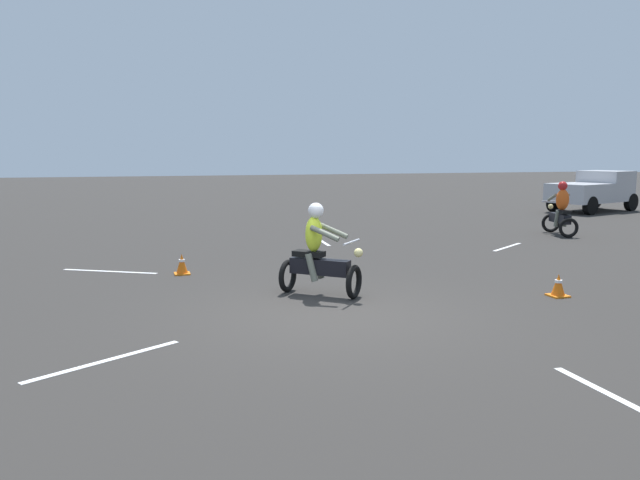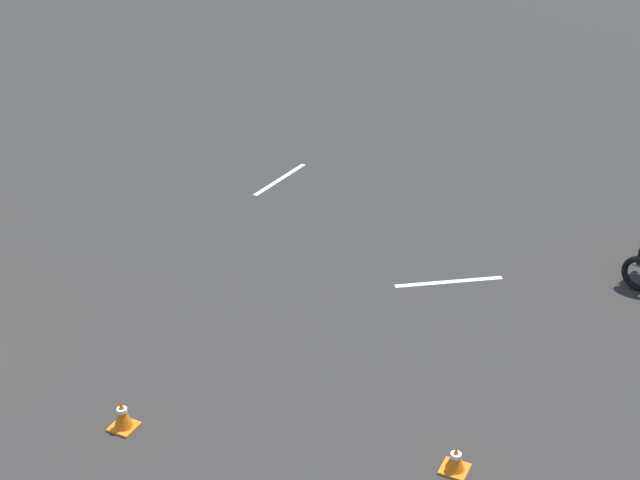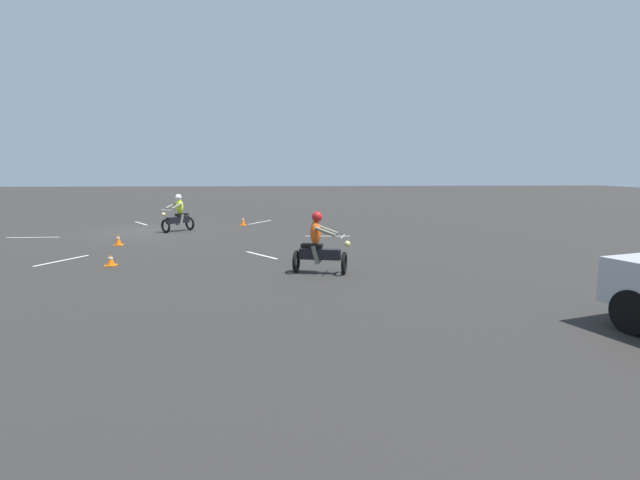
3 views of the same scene
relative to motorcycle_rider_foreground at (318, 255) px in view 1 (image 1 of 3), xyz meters
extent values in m
plane|color=#2D2B28|center=(1.32, -0.15, -0.73)|extent=(120.00, 120.00, 0.00)
torus|color=black|center=(0.45, 0.52, -0.43)|extent=(0.52, 0.47, 0.60)
torus|color=black|center=(-0.41, -0.46, -0.43)|extent=(0.52, 0.47, 0.60)
cube|color=black|center=(0.02, 0.03, -0.21)|extent=(0.91, 0.99, 0.28)
cube|color=black|center=(-0.12, -0.14, 0.01)|extent=(0.56, 0.59, 0.10)
cylinder|color=silver|center=(0.42, 0.48, 0.27)|extent=(0.55, 0.49, 0.04)
sphere|color=#F2E08C|center=(0.50, 0.58, 0.09)|extent=(0.23, 0.23, 0.16)
ellipsoid|color=#D8F233|center=(-0.06, -0.06, 0.37)|extent=(0.49, 0.47, 0.64)
cylinder|color=slate|center=(0.29, 0.03, 0.42)|extent=(0.43, 0.47, 0.27)
cylinder|color=slate|center=(-0.01, 0.29, 0.42)|extent=(0.43, 0.47, 0.27)
cylinder|color=slate|center=(0.06, -0.14, -0.21)|extent=(0.25, 0.26, 0.51)
cylinder|color=slate|center=(-0.15, 0.04, -0.21)|extent=(0.25, 0.26, 0.51)
sphere|color=white|center=(-0.03, -0.03, 0.79)|extent=(0.40, 0.40, 0.28)
torus|color=black|center=(-6.33, 9.65, -0.43)|extent=(0.25, 0.61, 0.60)
torus|color=black|center=(-5.07, 9.32, -0.43)|extent=(0.25, 0.61, 0.60)
cube|color=black|center=(-5.70, 9.48, -0.21)|extent=(1.13, 0.51, 0.28)
cube|color=black|center=(-5.48, 9.43, 0.01)|extent=(0.61, 0.39, 0.10)
cylinder|color=silver|center=(-6.28, 9.63, 0.27)|extent=(0.21, 0.69, 0.04)
sphere|color=#F2E08C|center=(-6.40, 9.67, 0.09)|extent=(0.19, 0.19, 0.16)
ellipsoid|color=#EA5919|center=(-5.58, 9.45, 0.37)|extent=(0.37, 0.46, 0.64)
cylinder|color=slate|center=(-5.82, 9.72, 0.42)|extent=(0.55, 0.22, 0.27)
cylinder|color=slate|center=(-5.92, 9.33, 0.42)|extent=(0.55, 0.22, 0.27)
cylinder|color=slate|center=(-5.56, 9.59, -0.21)|extent=(0.27, 0.18, 0.51)
cylinder|color=slate|center=(-5.63, 9.32, -0.21)|extent=(0.27, 0.18, 0.51)
sphere|color=red|center=(-5.62, 9.46, 0.79)|extent=(0.34, 0.34, 0.28)
cylinder|color=black|center=(-11.60, 17.72, -0.35)|extent=(0.47, 0.80, 0.76)
cylinder|color=black|center=(-13.22, 17.19, -0.35)|extent=(0.47, 0.80, 0.76)
cylinder|color=black|center=(-10.63, 14.77, -0.35)|extent=(0.47, 0.80, 0.76)
cylinder|color=black|center=(-12.25, 14.24, -0.35)|extent=(0.47, 0.80, 0.76)
cube|color=#B7B7BC|center=(-11.61, 15.03, 0.10)|extent=(2.55, 2.87, 0.80)
cube|color=#B7B7BC|center=(-12.21, 16.84, 0.35)|extent=(2.30, 2.11, 1.30)
cube|color=black|center=(-12.41, 17.46, 0.70)|extent=(1.65, 0.64, 0.56)
cube|color=orange|center=(-2.66, -2.19, -0.71)|extent=(0.32, 0.32, 0.03)
cone|color=orange|center=(-2.66, -2.19, -0.49)|extent=(0.24, 0.24, 0.41)
cylinder|color=white|center=(-2.66, -2.19, -0.43)|extent=(0.13, 0.13, 0.05)
cube|color=orange|center=(1.34, 4.05, -0.71)|extent=(0.32, 0.32, 0.03)
cone|color=orange|center=(1.34, 4.05, -0.51)|extent=(0.24, 0.24, 0.38)
cylinder|color=white|center=(1.34, 4.05, -0.45)|extent=(0.13, 0.13, 0.05)
cube|color=silver|center=(5.52, 1.63, -0.72)|extent=(2.07, 0.10, 0.01)
cube|color=silver|center=(-3.99, 6.53, -0.72)|extent=(1.13, 1.53, 0.01)
cube|color=silver|center=(-6.52, 2.05, -0.72)|extent=(1.86, 0.23, 0.01)
cube|color=silver|center=(-3.43, -3.66, -0.72)|extent=(1.15, 1.96, 0.01)
cube|color=silver|center=(2.66, -3.52, -0.72)|extent=(1.18, 1.83, 0.01)
camera|label=1|loc=(10.47, -3.12, 1.82)|focal=35.00mm
camera|label=2|loc=(8.25, 10.18, 6.49)|focal=50.00mm
camera|label=3|loc=(-4.82, 22.52, 2.03)|focal=28.00mm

